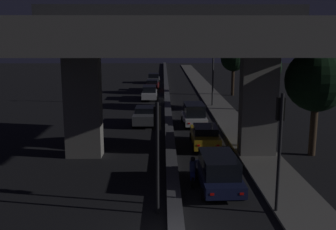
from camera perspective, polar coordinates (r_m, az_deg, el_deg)
name	(u,v)px	position (r m, az deg, el deg)	size (l,w,h in m)	color
median_divider	(167,96)	(48.35, -0.15, 2.72)	(0.65, 126.00, 0.39)	#4C4C51
sidewalk_right	(220,107)	(41.89, 7.55, 1.11)	(2.64, 126.00, 0.13)	slate
elevated_overpass	(171,43)	(23.91, 0.43, 10.41)	(16.25, 10.71, 9.26)	slate
traffic_light_left_of_median	(157,138)	(16.18, -1.56, -3.41)	(0.30, 0.49, 4.82)	black
traffic_light_right_of_median	(280,132)	(16.82, 15.91, -2.45)	(0.30, 0.49, 5.17)	black
street_lamp	(210,64)	(42.12, 6.08, 7.36)	(2.47, 0.32, 7.63)	#2D2D30
car_dark_blue_lead	(219,171)	(19.69, 7.36, -8.08)	(2.15, 4.30, 1.69)	#141938
car_taxi_yellow_second	(205,136)	(26.94, 5.38, -3.00)	(1.94, 4.56, 1.48)	gold
car_white_third	(194,114)	(33.25, 3.81, 0.13)	(2.09, 4.02, 1.87)	silver
car_grey_lead_oncoming	(145,115)	(33.62, -3.30, -0.07)	(2.12, 4.08, 1.52)	#515459
car_white_second_oncoming	(150,92)	(47.18, -2.69, 3.30)	(1.91, 4.78, 1.65)	silver
car_dark_red_third_oncoming	(152,85)	(55.17, -2.28, 4.35)	(2.00, 4.60, 1.48)	#591414
car_grey_fourth_oncoming	(154,78)	(64.26, -2.08, 5.40)	(2.04, 3.99, 1.57)	#515459
motorcycle_blue_filtering_near	(193,172)	(20.29, 3.59, -8.26)	(0.34, 1.83, 1.43)	black
pedestrian_on_sidewalk	(258,135)	(27.12, 12.97, -2.83)	(0.39, 0.39, 1.60)	black
roadside_tree_kerbside_near	(317,81)	(25.82, 20.80, 4.67)	(3.88, 3.88, 6.72)	#38281C
roadside_tree_kerbside_mid	(260,67)	(40.33, 13.28, 6.77)	(4.12, 4.12, 6.50)	#38281C
roadside_tree_kerbside_far	(234,59)	(50.76, 9.49, 8.06)	(3.25, 3.25, 6.34)	#2D2116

